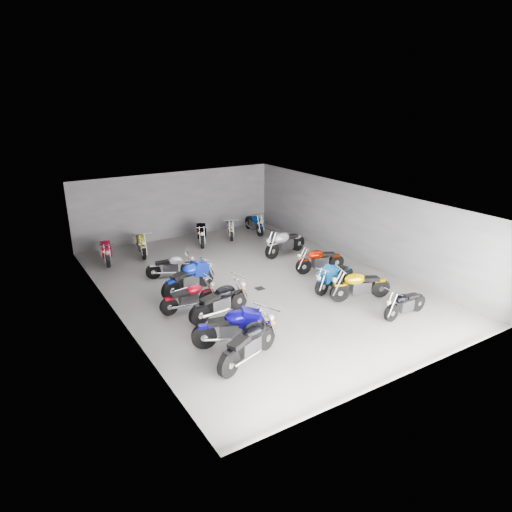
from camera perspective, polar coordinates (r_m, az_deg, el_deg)
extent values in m
plane|color=gray|center=(17.02, -0.41, -3.52)|extent=(14.00, 14.00, 0.00)
cube|color=gray|center=(22.51, -9.81, 6.30)|extent=(10.00, 0.10, 3.20)
cube|color=gray|center=(14.64, -17.39, -1.68)|extent=(0.10, 14.00, 3.20)
cube|color=gray|center=(19.42, 12.30, 3.99)|extent=(0.10, 14.00, 3.20)
cube|color=black|center=(16.02, -0.44, 7.12)|extent=(10.00, 14.00, 0.04)
cube|color=black|center=(16.63, 0.49, -4.08)|extent=(0.32, 0.32, 0.01)
cylinder|color=black|center=(12.77, 1.27, -10.14)|extent=(0.72, 0.40, 0.71)
cylinder|color=black|center=(11.68, -3.44, -13.31)|extent=(0.73, 0.42, 0.71)
cube|color=#2D2D30|center=(12.15, -0.97, -11.21)|extent=(0.80, 0.58, 0.45)
ellipsoid|color=black|center=(12.15, -0.27, -9.29)|extent=(0.87, 0.70, 0.40)
cube|color=black|center=(11.75, -2.05, -10.62)|extent=(0.75, 0.54, 0.20)
cylinder|color=black|center=(13.07, 0.68, -9.41)|extent=(0.72, 0.40, 0.71)
cylinder|color=black|center=(12.89, -6.51, -9.97)|extent=(0.73, 0.42, 0.71)
cube|color=#2D2D30|center=(12.90, -2.90, -9.27)|extent=(0.80, 0.58, 0.45)
ellipsoid|color=#0B047D|center=(12.76, -1.82, -7.78)|extent=(0.87, 0.69, 0.40)
cube|color=black|center=(12.72, -4.53, -8.17)|extent=(0.75, 0.54, 0.20)
cylinder|color=black|center=(14.95, -2.25, -5.54)|extent=(0.70, 0.26, 0.68)
cylinder|color=black|center=(14.11, -7.11, -7.31)|extent=(0.70, 0.28, 0.68)
cube|color=#2D2D30|center=(14.46, -4.62, -6.02)|extent=(0.74, 0.44, 0.43)
ellipsoid|color=black|center=(14.45, -3.92, -4.53)|extent=(0.79, 0.55, 0.38)
cube|color=black|center=(14.15, -5.75, -5.33)|extent=(0.70, 0.41, 0.19)
cylinder|color=black|center=(15.32, -6.06, -5.17)|extent=(0.60, 0.14, 0.60)
cylinder|color=black|center=(14.88, -10.83, -6.20)|extent=(0.60, 0.16, 0.60)
cube|color=#2D2D30|center=(15.05, -8.43, -5.37)|extent=(0.61, 0.30, 0.37)
ellipsoid|color=#A50619|center=(14.99, -7.76, -4.18)|extent=(0.64, 0.39, 0.33)
cube|color=black|center=(14.85, -9.54, -4.68)|extent=(0.57, 0.28, 0.17)
cylinder|color=black|center=(16.82, -6.32, -2.64)|extent=(0.71, 0.33, 0.70)
cylinder|color=black|center=(15.91, -10.61, -4.22)|extent=(0.72, 0.35, 0.70)
cube|color=#2D2D30|center=(16.31, -8.42, -3.06)|extent=(0.77, 0.51, 0.44)
ellipsoid|color=#0B24AE|center=(16.32, -7.83, -1.68)|extent=(0.84, 0.62, 0.39)
cube|color=black|center=(16.00, -9.44, -2.39)|extent=(0.73, 0.48, 0.20)
cylinder|color=black|center=(17.85, -8.52, -1.60)|extent=(0.59, 0.30, 0.58)
cylinder|color=black|center=(17.82, -12.72, -1.92)|extent=(0.59, 0.32, 0.58)
cube|color=#2D2D30|center=(17.79, -10.64, -1.49)|extent=(0.64, 0.45, 0.36)
ellipsoid|color=silver|center=(17.70, -10.05, -0.57)|extent=(0.70, 0.54, 0.33)
cube|color=black|center=(17.70, -11.62, -0.80)|extent=(0.60, 0.42, 0.16)
cylinder|color=black|center=(14.86, 16.56, -6.82)|extent=(0.57, 0.14, 0.56)
cylinder|color=black|center=(15.80, 19.58, -5.54)|extent=(0.57, 0.15, 0.56)
cube|color=#2D2D30|center=(15.28, 18.15, -5.86)|extent=(0.58, 0.29, 0.35)
ellipsoid|color=black|center=(15.03, 17.80, -5.09)|extent=(0.61, 0.38, 0.32)
cube|color=black|center=(15.39, 18.91, -4.75)|extent=(0.55, 0.27, 0.16)
cylinder|color=black|center=(15.76, 10.41, -4.51)|extent=(0.68, 0.33, 0.67)
cylinder|color=black|center=(16.42, 15.26, -3.88)|extent=(0.69, 0.35, 0.67)
cube|color=#2D2D30|center=(16.03, 12.91, -3.85)|extent=(0.75, 0.50, 0.42)
ellipsoid|color=#DBA200|center=(15.80, 12.26, -2.83)|extent=(0.81, 0.61, 0.38)
cube|color=black|center=(16.07, 14.06, -2.75)|extent=(0.70, 0.47, 0.19)
cylinder|color=black|center=(16.15, 8.24, -3.81)|extent=(0.66, 0.27, 0.65)
cylinder|color=black|center=(17.26, 11.23, -2.41)|extent=(0.67, 0.29, 0.65)
cube|color=#2D2D30|center=(16.66, 9.81, -2.76)|extent=(0.71, 0.44, 0.41)
ellipsoid|color=#09519A|center=(16.37, 9.41, -1.93)|extent=(0.76, 0.55, 0.36)
cube|color=black|center=(16.81, 10.51, -1.57)|extent=(0.66, 0.41, 0.18)
cylinder|color=black|center=(17.93, 5.96, -1.29)|extent=(0.65, 0.26, 0.64)
cylinder|color=black|center=(18.57, 9.98, -0.73)|extent=(0.65, 0.28, 0.64)
cube|color=#2D2D30|center=(18.20, 8.02, -0.72)|extent=(0.70, 0.42, 0.40)
ellipsoid|color=#961200|center=(18.00, 7.45, 0.15)|extent=(0.74, 0.53, 0.36)
cube|color=black|center=(18.26, 8.94, 0.23)|extent=(0.65, 0.40, 0.18)
cylinder|color=black|center=(19.48, 2.03, 0.64)|extent=(0.72, 0.27, 0.71)
cylinder|color=black|center=(20.57, 5.24, 1.62)|extent=(0.72, 0.29, 0.71)
cube|color=#2D2D30|center=(19.98, 3.68, 1.44)|extent=(0.77, 0.46, 0.44)
ellipsoid|color=silver|center=(19.70, 3.21, 2.27)|extent=(0.82, 0.57, 0.40)
cube|color=black|center=(20.13, 4.41, 2.49)|extent=(0.72, 0.43, 0.20)
cylinder|color=black|center=(19.47, -18.03, -0.46)|extent=(0.22, 0.65, 0.64)
cylinder|color=black|center=(20.84, -18.49, 0.80)|extent=(0.24, 0.65, 0.64)
cube|color=#2D2D30|center=(20.12, -18.30, 0.46)|extent=(0.39, 0.69, 0.40)
ellipsoid|color=#A50C2A|center=(19.82, -18.33, 1.14)|extent=(0.49, 0.73, 0.36)
cube|color=black|center=(20.34, -18.48, 1.48)|extent=(0.36, 0.64, 0.18)
cylinder|color=black|center=(19.98, -13.87, 0.46)|extent=(0.25, 0.66, 0.65)
cylinder|color=black|center=(21.36, -14.41, 1.67)|extent=(0.27, 0.66, 0.65)
cube|color=#2D2D30|center=(20.63, -14.17, 1.35)|extent=(0.42, 0.70, 0.40)
ellipsoid|color=#CFCC0D|center=(20.33, -14.17, 2.03)|extent=(0.52, 0.75, 0.36)
cube|color=black|center=(20.86, -14.36, 2.35)|extent=(0.39, 0.66, 0.18)
cylinder|color=black|center=(20.94, -6.75, 1.85)|extent=(0.37, 0.68, 0.68)
cylinder|color=black|center=(22.40, -7.04, 3.04)|extent=(0.39, 0.69, 0.68)
cube|color=#2D2D30|center=(21.64, -6.91, 2.73)|extent=(0.55, 0.76, 0.42)
ellipsoid|color=black|center=(21.32, -6.90, 3.43)|extent=(0.66, 0.83, 0.38)
cube|color=black|center=(21.88, -7.00, 3.73)|extent=(0.51, 0.71, 0.19)
cylinder|color=black|center=(21.88, -3.08, 2.62)|extent=(0.34, 0.58, 0.58)
cylinder|color=black|center=(23.14, -3.36, 3.57)|extent=(0.36, 0.59, 0.58)
cube|color=#2D2D30|center=(22.49, -3.23, 3.33)|extent=(0.49, 0.65, 0.36)
ellipsoid|color=silver|center=(22.21, -3.20, 3.91)|extent=(0.58, 0.71, 0.33)
cube|color=black|center=(22.69, -3.31, 4.16)|extent=(0.46, 0.61, 0.17)
cylinder|color=black|center=(22.57, 0.48, 3.26)|extent=(0.22, 0.65, 0.63)
cylinder|color=black|center=(23.84, -0.92, 4.16)|extent=(0.24, 0.65, 0.63)
cube|color=#2D2D30|center=(23.18, -0.24, 3.96)|extent=(0.39, 0.68, 0.40)
ellipsoid|color=navy|center=(22.90, -0.02, 4.58)|extent=(0.49, 0.72, 0.36)
cube|color=black|center=(23.39, -0.55, 4.80)|extent=(0.36, 0.64, 0.18)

